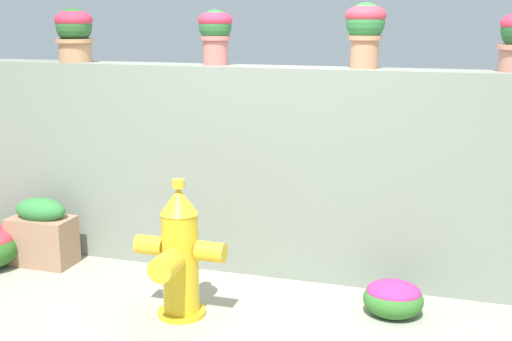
{
  "coord_description": "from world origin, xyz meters",
  "views": [
    {
      "loc": [
        1.22,
        -3.57,
        1.86
      ],
      "look_at": [
        -0.12,
        0.78,
        0.8
      ],
      "focal_mm": 47.27,
      "sensor_mm": 36.0,
      "label": 1
    }
  ],
  "objects": [
    {
      "name": "planter_box",
      "position": [
        -1.76,
        0.58,
        0.25
      ],
      "size": [
        0.48,
        0.28,
        0.52
      ],
      "color": "#9E755A",
      "rests_on": "ground"
    },
    {
      "name": "flower_bush_right",
      "position": [
        0.89,
        0.46,
        0.12
      ],
      "size": [
        0.38,
        0.34,
        0.23
      ],
      "color": "#34742B",
      "rests_on": "ground"
    },
    {
      "name": "ground_plane",
      "position": [
        0.0,
        0.0,
        0.0
      ],
      "size": [
        24.0,
        24.0,
        0.0
      ],
      "primitive_type": "plane",
      "color": "gray"
    },
    {
      "name": "potted_plant_3",
      "position": [
        0.57,
        0.99,
        1.78
      ],
      "size": [
        0.27,
        0.27,
        0.43
      ],
      "color": "tan",
      "rests_on": "stone_wall"
    },
    {
      "name": "stone_wall",
      "position": [
        0.0,
        0.98,
        0.75
      ],
      "size": [
        5.96,
        0.29,
        1.51
      ],
      "primitive_type": "cube",
      "color": "gray",
      "rests_on": "ground"
    },
    {
      "name": "potted_plant_1",
      "position": [
        -1.61,
        0.96,
        1.74
      ],
      "size": [
        0.29,
        0.29,
        0.4
      ],
      "color": "tan",
      "rests_on": "stone_wall"
    },
    {
      "name": "potted_plant_2",
      "position": [
        -0.48,
        0.98,
        1.75
      ],
      "size": [
        0.25,
        0.25,
        0.39
      ],
      "color": "#C46C62",
      "rests_on": "stone_wall"
    },
    {
      "name": "fire_hydrant",
      "position": [
        -0.4,
        0.05,
        0.41
      ],
      "size": [
        0.59,
        0.46,
        0.88
      ],
      "color": "gold",
      "rests_on": "ground"
    }
  ]
}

